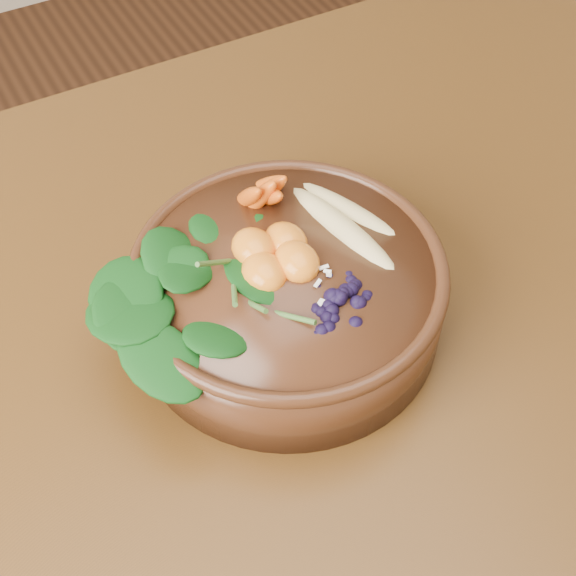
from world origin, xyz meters
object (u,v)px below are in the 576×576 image
kale_heap (204,244)px  carrot_cluster (265,166)px  blueberry_pile (342,286)px  banana_halves (346,207)px  dining_table (398,338)px  mandarin_cluster (275,244)px  stoneware_bowl (288,295)px

kale_heap → carrot_cluster: carrot_cluster is taller
blueberry_pile → banana_halves: bearing=56.6°
dining_table → carrot_cluster: size_ratio=21.05×
dining_table → kale_heap: size_ratio=8.86×
dining_table → carrot_cluster: bearing=135.6°
carrot_cluster → blueberry_pile: bearing=-109.5°
mandarin_cluster → carrot_cluster: bearing=68.3°
stoneware_bowl → carrot_cluster: (0.02, 0.09, 0.08)m
stoneware_bowl → blueberry_pile: size_ratio=2.16×
blueberry_pile → dining_table: bearing=21.2°
mandarin_cluster → blueberry_pile: (0.02, -0.07, 0.00)m
carrot_cluster → mandarin_cluster: (-0.03, -0.07, -0.02)m
stoneware_bowl → blueberry_pile: blueberry_pile is taller
kale_heap → banana_halves: 0.13m
kale_heap → blueberry_pile: size_ratio=1.42×
banana_halves → mandarin_cluster: bearing=170.3°
stoneware_bowl → carrot_cluster: size_ratio=3.62×
dining_table → carrot_cluster: 0.25m
dining_table → stoneware_bowl: 0.18m
stoneware_bowl → kale_heap: (-0.06, 0.04, 0.06)m
banana_halves → blueberry_pile: bearing=-141.5°
kale_heap → banana_halves: (0.13, -0.01, -0.01)m
kale_heap → carrot_cluster: size_ratio=2.38×
kale_heap → banana_halves: bearing=-5.5°
banana_halves → mandarin_cluster: 0.08m
stoneware_bowl → mandarin_cluster: 0.06m
mandarin_cluster → banana_halves: bearing=8.3°
kale_heap → blueberry_pile: (0.08, -0.09, -0.00)m
blueberry_pile → carrot_cluster: bearing=88.5°
banana_halves → blueberry_pile: (-0.05, -0.08, 0.01)m
dining_table → kale_heap: kale_heap is taller
stoneware_bowl → banana_halves: (0.07, 0.03, 0.05)m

